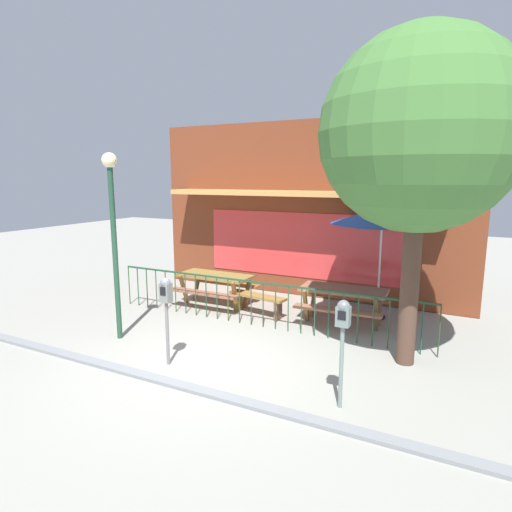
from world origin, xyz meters
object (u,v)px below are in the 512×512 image
at_px(street_tree, 420,133).
at_px(picnic_table_left, 215,281).
at_px(patio_umbrella, 382,216).
at_px(patio_bench, 257,300).
at_px(parking_meter_far, 166,298).
at_px(street_lamp, 113,218).
at_px(parking_meter_near, 343,325).
at_px(picnic_table_right, 343,296).

bearing_deg(street_tree, picnic_table_left, 163.58).
xyz_separation_m(patio_umbrella, patio_bench, (-2.48, -1.05, -1.92)).
xyz_separation_m(parking_meter_far, street_lamp, (-1.61, 0.53, 1.20)).
bearing_deg(parking_meter_far, parking_meter_near, -0.65).
bearing_deg(patio_bench, street_tree, -18.69).
bearing_deg(street_tree, picnic_table_right, 135.36).
relative_size(picnic_table_right, street_tree, 0.35).
xyz_separation_m(picnic_table_left, patio_umbrella, (3.74, 0.83, 1.67)).
relative_size(patio_bench, street_lamp, 0.40).
height_order(patio_bench, street_lamp, street_lamp).
height_order(patio_umbrella, street_lamp, street_lamp).
distance_m(parking_meter_near, parking_meter_far, 2.96).
distance_m(patio_umbrella, street_tree, 2.80).
bearing_deg(street_tree, patio_bench, 161.31).
xyz_separation_m(picnic_table_right, street_lamp, (-3.65, -2.82, 1.74)).
distance_m(picnic_table_right, patio_umbrella, 1.91).
height_order(picnic_table_right, patio_bench, picnic_table_right).
bearing_deg(patio_bench, patio_umbrella, 23.00).
relative_size(patio_bench, street_tree, 0.27).
height_order(patio_umbrella, parking_meter_near, patio_umbrella).
relative_size(parking_meter_near, parking_meter_far, 1.02).
height_order(parking_meter_near, street_lamp, street_lamp).
bearing_deg(picnic_table_left, picnic_table_right, 1.99).
distance_m(picnic_table_right, patio_bench, 1.93).
distance_m(picnic_table_right, street_tree, 3.79).
bearing_deg(street_tree, parking_meter_far, -152.14).
bearing_deg(picnic_table_right, picnic_table_left, -178.01).
height_order(picnic_table_left, patio_bench, picnic_table_left).
distance_m(picnic_table_left, picnic_table_right, 3.15).
xyz_separation_m(parking_meter_near, street_lamp, (-4.57, 0.57, 1.17)).
distance_m(parking_meter_far, street_tree, 4.78).
xyz_separation_m(patio_bench, street_tree, (3.38, -1.14, 3.41)).
xyz_separation_m(picnic_table_left, parking_meter_near, (4.07, -3.27, 0.57)).
xyz_separation_m(parking_meter_near, parking_meter_far, (-2.96, 0.03, -0.02)).
distance_m(patio_umbrella, street_lamp, 5.52).
height_order(parking_meter_near, street_tree, street_tree).
height_order(picnic_table_right, parking_meter_far, parking_meter_far).
height_order(patio_bench, parking_meter_far, parking_meter_far).
bearing_deg(street_lamp, parking_meter_far, -18.31).
bearing_deg(parking_meter_near, street_tree, 73.10).
bearing_deg(street_lamp, picnic_table_right, 37.64).
relative_size(patio_umbrella, parking_meter_near, 1.62).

